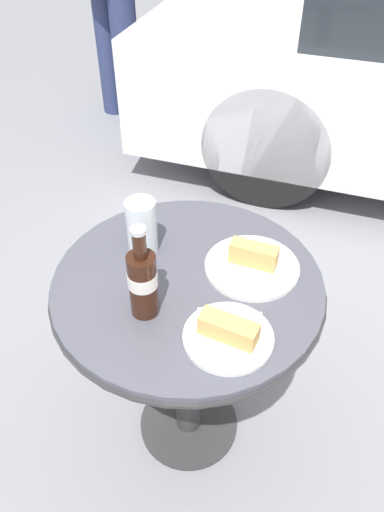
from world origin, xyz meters
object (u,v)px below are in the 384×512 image
at_px(drinking_glass, 142,229).
at_px(lunch_plate_near, 252,263).
at_px(lunch_plate_far, 228,334).
at_px(cola_bottle_left, 143,281).
at_px(bistro_table, 188,321).

xyz_separation_m(drinking_glass, lunch_plate_near, (0.29, 0.02, -0.05)).
xyz_separation_m(drinking_glass, lunch_plate_far, (0.30, -0.22, -0.05)).
bearing_deg(cola_bottle_left, bistro_table, 65.29).
height_order(drinking_glass, lunch_plate_far, drinking_glass).
height_order(lunch_plate_near, lunch_plate_far, lunch_plate_near).
relative_size(bistro_table, cola_bottle_left, 2.83).
bearing_deg(cola_bottle_left, lunch_plate_near, 47.69).
distance_m(bistro_table, cola_bottle_left, 0.29).
relative_size(bistro_table, drinking_glass, 4.50).
bearing_deg(lunch_plate_near, bistro_table, -147.10).
distance_m(cola_bottle_left, lunch_plate_near, 0.31).
relative_size(lunch_plate_near, lunch_plate_far, 1.19).
distance_m(cola_bottle_left, lunch_plate_far, 0.22).
bearing_deg(lunch_plate_near, cola_bottle_left, -132.31).
bearing_deg(lunch_plate_far, cola_bottle_left, 174.25).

